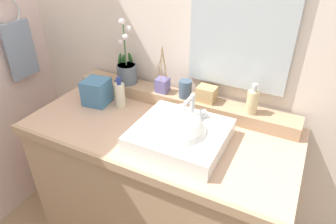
# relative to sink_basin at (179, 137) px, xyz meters

# --- Properties ---
(wall_back) EXTENTS (2.91, 0.20, 2.41)m
(wall_back) POSITION_rel_sink_basin_xyz_m (-0.14, 0.50, 0.29)
(wall_back) COLOR beige
(wall_back) RESTS_ON ground
(vanity_cabinet) EXTENTS (1.33, 0.64, 0.88)m
(vanity_cabinet) POSITION_rel_sink_basin_xyz_m (-0.14, 0.07, -0.47)
(vanity_cabinet) COLOR tan
(vanity_cabinet) RESTS_ON ground
(back_ledge) EXTENTS (1.25, 0.13, 0.07)m
(back_ledge) POSITION_rel_sink_basin_xyz_m (-0.14, 0.32, -0.01)
(back_ledge) COLOR tan
(back_ledge) RESTS_ON vanity_cabinet
(sink_basin) EXTENTS (0.40, 0.37, 0.28)m
(sink_basin) POSITION_rel_sink_basin_xyz_m (0.00, 0.00, 0.00)
(sink_basin) COLOR white
(sink_basin) RESTS_ON vanity_cabinet
(potted_plant) EXTENTS (0.12, 0.12, 0.37)m
(potted_plant) POSITION_rel_sink_basin_xyz_m (-0.48, 0.31, 0.11)
(potted_plant) COLOR slate
(potted_plant) RESTS_ON back_ledge
(soap_dispenser) EXTENTS (0.06, 0.06, 0.15)m
(soap_dispenser) POSITION_rel_sink_basin_xyz_m (0.24, 0.30, 0.09)
(soap_dispenser) COLOR #D1BD89
(soap_dispenser) RESTS_ON back_ledge
(tumbler_cup) EXTENTS (0.07, 0.07, 0.09)m
(tumbler_cup) POSITION_rel_sink_basin_xyz_m (-0.11, 0.30, 0.08)
(tumbler_cup) COLOR #41556C
(tumbler_cup) RESTS_ON back_ledge
(reed_diffuser) EXTENTS (0.08, 0.08, 0.26)m
(reed_diffuser) POSITION_rel_sink_basin_xyz_m (-0.24, 0.30, 0.07)
(reed_diffuser) COLOR slate
(reed_diffuser) RESTS_ON back_ledge
(trinket_box) EXTENTS (0.10, 0.08, 0.08)m
(trinket_box) POSITION_rel_sink_basin_xyz_m (0.01, 0.32, 0.07)
(trinket_box) COLOR tan
(trinket_box) RESTS_ON back_ledge
(lotion_bottle) EXTENTS (0.06, 0.06, 0.17)m
(lotion_bottle) POSITION_rel_sink_basin_xyz_m (-0.43, 0.16, 0.03)
(lotion_bottle) COLOR beige
(lotion_bottle) RESTS_ON vanity_cabinet
(tissue_box) EXTENTS (0.15, 0.15, 0.14)m
(tissue_box) POSITION_rel_sink_basin_xyz_m (-0.56, 0.13, 0.03)
(tissue_box) COLOR teal
(tissue_box) RESTS_ON vanity_cabinet
(mirror) EXTENTS (0.49, 0.02, 0.63)m
(mirror) POSITION_rel_sink_basin_xyz_m (0.12, 0.39, 0.42)
(mirror) COLOR silver
(towel_ring) EXTENTS (0.01, 0.16, 0.16)m
(towel_ring) POSITION_rel_sink_basin_xyz_m (-1.17, 0.16, 0.39)
(towel_ring) COLOR silver
(hand_towel) EXTENTS (0.02, 0.19, 0.34)m
(hand_towel) POSITION_rel_sink_basin_xyz_m (-1.15, 0.16, 0.16)
(hand_towel) COLOR #8495AB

